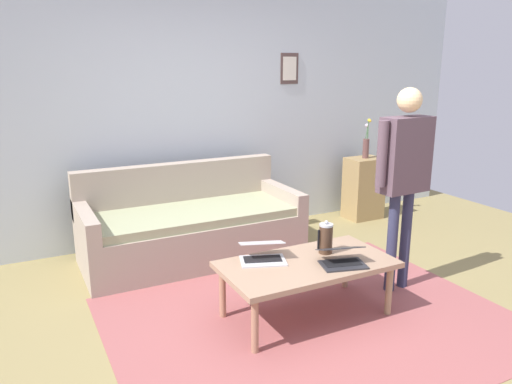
{
  "coord_description": "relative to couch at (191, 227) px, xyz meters",
  "views": [
    {
      "loc": [
        1.79,
        2.8,
        1.85
      ],
      "look_at": [
        -0.03,
        -0.77,
        0.8
      ],
      "focal_mm": 34.72,
      "sensor_mm": 36.0,
      "label": 1
    }
  ],
  "objects": [
    {
      "name": "laptop_left",
      "position": [
        -0.57,
        1.65,
        0.17
      ],
      "size": [
        0.38,
        0.34,
        0.14
      ],
      "color": "#28282D",
      "rests_on": "coffee_table"
    },
    {
      "name": "ground_plane",
      "position": [
        -0.28,
        1.54,
        -0.3
      ],
      "size": [
        7.68,
        7.68,
        0.0
      ],
      "primitive_type": "plane",
      "color": "olive"
    },
    {
      "name": "french_press",
      "position": [
        -0.59,
        1.41,
        0.25
      ],
      "size": [
        0.13,
        0.11,
        0.26
      ],
      "color": "#4C3323",
      "rests_on": "coffee_table"
    },
    {
      "name": "back_wall",
      "position": [
        -0.28,
        -0.66,
        1.05
      ],
      "size": [
        7.04,
        0.11,
        2.7
      ],
      "color": "silver",
      "rests_on": "ground_plane"
    },
    {
      "name": "laptop_center",
      "position": [
        -0.09,
        1.32,
        0.17
      ],
      "size": [
        0.41,
        0.4,
        0.15
      ],
      "color": "silver",
      "rests_on": "coffee_table"
    },
    {
      "name": "area_rug",
      "position": [
        -0.37,
        1.6,
        -0.3
      ],
      "size": [
        2.88,
        2.25,
        0.01
      ],
      "primitive_type": "cube",
      "color": "#9B5252",
      "rests_on": "ground_plane"
    },
    {
      "name": "side_shelf",
      "position": [
        -2.31,
        -0.26,
        0.07
      ],
      "size": [
        0.42,
        0.32,
        0.74
      ],
      "color": "#9F8050",
      "rests_on": "ground_plane"
    },
    {
      "name": "flower_vase",
      "position": [
        -2.31,
        -0.26,
        0.6
      ],
      "size": [
        0.08,
        0.08,
        0.47
      ],
      "color": "brown",
      "rests_on": "side_shelf"
    },
    {
      "name": "couch",
      "position": [
        0.0,
        0.0,
        0.0
      ],
      "size": [
        2.06,
        0.9,
        0.88
      ],
      "color": "tan",
      "rests_on": "ground_plane"
    },
    {
      "name": "person_standing",
      "position": [
        -1.3,
        1.45,
        0.76
      ],
      "size": [
        0.59,
        0.21,
        1.67
      ],
      "color": "#323451",
      "rests_on": "ground_plane"
    },
    {
      "name": "coffee_table",
      "position": [
        -0.37,
        1.5,
        0.09
      ],
      "size": [
        1.27,
        0.67,
        0.43
      ],
      "color": "#A17F64",
      "rests_on": "ground_plane"
    }
  ]
}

